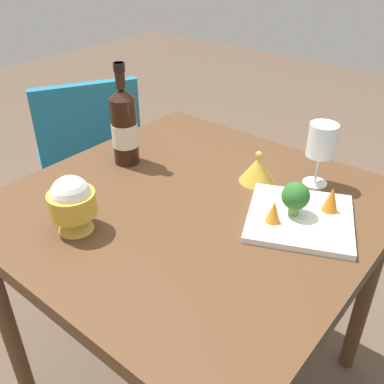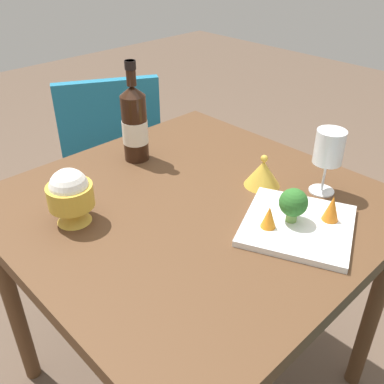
{
  "view_description": "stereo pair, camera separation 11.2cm",
  "coord_description": "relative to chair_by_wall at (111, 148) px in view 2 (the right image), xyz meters",
  "views": [
    {
      "loc": [
        -0.74,
        -0.6,
        1.36
      ],
      "look_at": [
        0.0,
        0.0,
        0.76
      ],
      "focal_mm": 40.7,
      "sensor_mm": 36.0,
      "label": 1
    },
    {
      "loc": [
        -0.66,
        -0.69,
        1.36
      ],
      "look_at": [
        0.0,
        0.0,
        0.76
      ],
      "focal_mm": 40.7,
      "sensor_mm": 36.0,
      "label": 2
    }
  ],
  "objects": [
    {
      "name": "carrot_garnish_right",
      "position": [
        -0.09,
        -1.07,
        0.25
      ],
      "size": [
        0.04,
        0.04,
        0.07
      ],
      "color": "orange",
      "rests_on": "serving_plate"
    },
    {
      "name": "dining_table",
      "position": [
        -0.25,
        -0.76,
        0.12
      ],
      "size": [
        0.91,
        0.91,
        0.73
      ],
      "color": "brown",
      "rests_on": "ground_plane"
    },
    {
      "name": "chair_by_wall",
      "position": [
        0.0,
        0.0,
        0.0
      ],
      "size": [
        0.54,
        0.54,
        0.85
      ],
      "rotation": [
        0.0,
        0.0,
        -0.49
      ],
      "color": "teal",
      "rests_on": "ground_plane"
    },
    {
      "name": "ground_plane",
      "position": [
        -0.25,
        -0.76,
        -0.53
      ],
      "size": [
        8.0,
        8.0,
        0.0
      ],
      "primitive_type": "plane",
      "color": "brown"
    },
    {
      "name": "serving_plate",
      "position": [
        -0.15,
        -1.02,
        0.21
      ],
      "size": [
        0.33,
        0.33,
        0.02
      ],
      "rotation": [
        0.0,
        0.0,
        0.43
      ],
      "color": "white",
      "rests_on": "dining_table"
    },
    {
      "name": "wine_bottle",
      "position": [
        -0.21,
        -0.47,
        0.32
      ],
      "size": [
        0.08,
        0.08,
        0.3
      ],
      "color": "black",
      "rests_on": "dining_table"
    },
    {
      "name": "carrot_garnish_left",
      "position": [
        -0.22,
        -0.98,
        0.25
      ],
      "size": [
        0.04,
        0.04,
        0.06
      ],
      "color": "orange",
      "rests_on": "serving_plate"
    },
    {
      "name": "rice_bowl_lid",
      "position": [
        -0.05,
        -0.84,
        0.24
      ],
      "size": [
        0.1,
        0.1,
        0.09
      ],
      "color": "gold",
      "rests_on": "dining_table"
    },
    {
      "name": "wine_glass",
      "position": [
        0.04,
        -0.97,
        0.33
      ],
      "size": [
        0.08,
        0.08,
        0.18
      ],
      "color": "white",
      "rests_on": "dining_table"
    },
    {
      "name": "rice_bowl",
      "position": [
        -0.52,
        -0.62,
        0.28
      ],
      "size": [
        0.11,
        0.11,
        0.14
      ],
      "color": "gold",
      "rests_on": "dining_table"
    },
    {
      "name": "broccoli_floret",
      "position": [
        -0.16,
        -1.0,
        0.27
      ],
      "size": [
        0.07,
        0.07,
        0.09
      ],
      "color": "#729E4C",
      "rests_on": "serving_plate"
    }
  ]
}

